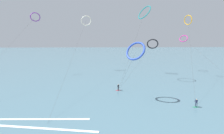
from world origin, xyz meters
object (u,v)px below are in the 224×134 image
(surfer_crimson, at_px, (118,88))
(kite_ivory, at_px, (86,21))
(surfer_emerald, at_px, (196,104))
(kite_charcoal, at_px, (153,44))
(kite_cobalt, at_px, (136,51))
(kite_violet, at_px, (35,17))
(kite_magenta, at_px, (184,39))
(kite_teal, at_px, (144,12))
(kite_amber, at_px, (188,20))

(surfer_crimson, distance_m, kite_ivory, 34.81)
(surfer_emerald, bearing_deg, surfer_crimson, 15.85)
(kite_charcoal, relative_size, kite_cobalt, 1.68)
(kite_violet, bearing_deg, kite_ivory, -1.48)
(kite_magenta, height_order, kite_cobalt, kite_magenta)
(surfer_crimson, xyz_separation_m, kite_cobalt, (3.14, -6.26, 9.99))
(surfer_crimson, relative_size, kite_teal, 0.07)
(surfer_emerald, xyz_separation_m, kite_ivory, (-25.53, 37.69, 19.18))
(surfer_emerald, bearing_deg, kite_teal, -22.00)
(surfer_crimson, bearing_deg, kite_charcoal, -59.69)
(surfer_crimson, relative_size, kite_charcoal, 0.08)
(surfer_emerald, height_order, kite_cobalt, kite_cobalt)
(kite_teal, distance_m, kite_magenta, 24.77)
(kite_ivory, xyz_separation_m, kite_cobalt, (14.05, -33.18, -9.19))
(kite_teal, height_order, kite_cobalt, kite_teal)
(kite_teal, bearing_deg, kite_ivory, -154.50)
(kite_ivory, height_order, kite_charcoal, kite_ivory)
(kite_amber, xyz_separation_m, kite_charcoal, (-10.08, 5.12, -7.99))
(surfer_crimson, xyz_separation_m, kite_magenta, (27.64, 24.34, 12.22))
(kite_charcoal, bearing_deg, kite_magenta, -147.12)
(kite_teal, relative_size, kite_charcoal, 1.07)
(surfer_emerald, relative_size, kite_charcoal, 0.08)
(kite_ivory, bearing_deg, kite_violet, -156.45)
(kite_amber, height_order, kite_cobalt, kite_amber)
(kite_charcoal, bearing_deg, surfer_crimson, 68.99)
(surfer_crimson, relative_size, kite_cobalt, 0.13)
(kite_amber, distance_m, kite_charcoal, 13.84)
(kite_magenta, distance_m, kite_cobalt, 39.26)
(kite_teal, xyz_separation_m, kite_cobalt, (-5.42, -16.95, -10.17))
(kite_charcoal, height_order, kite_cobalt, kite_charcoal)
(kite_teal, bearing_deg, surfer_emerald, -8.92)
(kite_ivory, xyz_separation_m, kite_magenta, (38.55, -2.58, -6.96))
(kite_cobalt, bearing_deg, kite_charcoal, 110.19)
(surfer_crimson, height_order, kite_amber, kite_amber)
(kite_charcoal, xyz_separation_m, kite_cobalt, (-10.86, -26.02, -0.38))
(surfer_emerald, xyz_separation_m, kite_magenta, (13.02, 35.12, 12.22))
(kite_violet, xyz_separation_m, kite_amber, (51.81, -4.98, -1.34))
(kite_cobalt, bearing_deg, surfer_crimson, 159.51)
(surfer_crimson, bearing_deg, kite_violet, 30.35)
(kite_magenta, bearing_deg, kite_amber, -66.80)
(kite_violet, xyz_separation_m, kite_ivory, (16.82, 7.30, -0.51))
(kite_amber, bearing_deg, kite_violet, 62.82)
(surfer_crimson, distance_m, surfer_emerald, 18.16)
(surfer_emerald, distance_m, kite_violet, 55.73)
(surfer_crimson, xyz_separation_m, kite_amber, (24.08, 14.64, 18.36))
(kite_charcoal, relative_size, kite_magenta, 0.51)
(surfer_emerald, xyz_separation_m, kite_amber, (9.45, 25.41, 18.36))
(kite_teal, distance_m, kite_violet, 37.38)
(kite_magenta, bearing_deg, kite_cobalt, -85.31)
(surfer_crimson, height_order, kite_cobalt, kite_cobalt)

